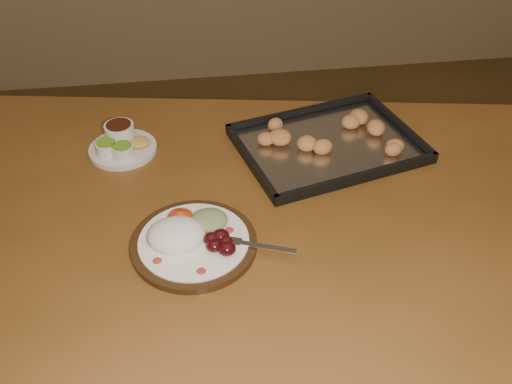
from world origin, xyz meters
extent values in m
cube|color=brown|center=(-0.24, 0.01, 0.73)|extent=(1.63, 1.14, 0.04)
cylinder|color=#4E2F17|center=(-0.85, 0.50, 0.35)|extent=(0.07, 0.07, 0.71)
cylinder|color=#4E2F17|center=(0.49, 0.27, 0.35)|extent=(0.07, 0.07, 0.71)
cylinder|color=#301C0D|center=(-0.33, -0.11, 0.76)|extent=(0.25, 0.25, 0.02)
cylinder|color=white|center=(-0.33, -0.11, 0.77)|extent=(0.22, 0.22, 0.01)
ellipsoid|color=#AE2B29|center=(-0.40, -0.15, 0.77)|extent=(0.02, 0.02, 0.00)
ellipsoid|color=#AE2B29|center=(-0.32, -0.19, 0.77)|extent=(0.02, 0.02, 0.00)
ellipsoid|color=#AE2B29|center=(-0.25, -0.09, 0.77)|extent=(0.02, 0.02, 0.00)
ellipsoid|color=#AE2B29|center=(-0.40, -0.07, 0.77)|extent=(0.02, 0.02, 0.00)
ellipsoid|color=white|center=(-0.36, -0.10, 0.78)|extent=(0.14, 0.13, 0.05)
ellipsoid|color=#42090C|center=(-0.29, -0.14, 0.78)|extent=(0.03, 0.03, 0.02)
ellipsoid|color=#42090C|center=(-0.26, -0.13, 0.78)|extent=(0.03, 0.03, 0.02)
ellipsoid|color=#42090C|center=(-0.27, -0.12, 0.78)|extent=(0.03, 0.03, 0.02)
ellipsoid|color=#42090C|center=(-0.26, -0.15, 0.78)|extent=(0.03, 0.03, 0.02)
ellipsoid|color=#42090C|center=(-0.29, -0.12, 0.78)|extent=(0.03, 0.03, 0.02)
ellipsoid|color=tan|center=(-0.29, -0.06, 0.78)|extent=(0.10, 0.09, 0.03)
cone|color=red|center=(-0.35, -0.03, 0.78)|extent=(0.07, 0.07, 0.02)
cube|color=silver|center=(-0.19, -0.15, 0.77)|extent=(0.12, 0.05, 0.00)
cube|color=silver|center=(-0.25, -0.12, 0.77)|extent=(0.04, 0.03, 0.00)
cylinder|color=silver|center=(-0.27, -0.12, 0.77)|extent=(0.03, 0.01, 0.00)
cylinder|color=silver|center=(-0.27, -0.12, 0.77)|extent=(0.03, 0.01, 0.00)
cylinder|color=silver|center=(-0.27, -0.11, 0.77)|extent=(0.03, 0.01, 0.00)
cylinder|color=silver|center=(-0.27, -0.11, 0.77)|extent=(0.03, 0.01, 0.00)
cylinder|color=silver|center=(-0.48, 0.25, 0.76)|extent=(0.16, 0.16, 0.01)
cylinder|color=silver|center=(-0.52, 0.23, 0.78)|extent=(0.05, 0.05, 0.03)
cylinder|color=#5E9C1F|center=(-0.52, 0.23, 0.79)|extent=(0.05, 0.05, 0.00)
cylinder|color=silver|center=(-0.48, 0.21, 0.78)|extent=(0.05, 0.05, 0.03)
cylinder|color=#5E9C1F|center=(-0.48, 0.21, 0.79)|extent=(0.05, 0.05, 0.00)
cylinder|color=white|center=(-0.49, 0.29, 0.78)|extent=(0.07, 0.07, 0.04)
cylinder|color=black|center=(-0.49, 0.29, 0.80)|extent=(0.06, 0.06, 0.00)
ellipsoid|color=#E8C452|center=(-0.44, 0.25, 0.77)|extent=(0.05, 0.05, 0.02)
cube|color=black|center=(0.02, 0.19, 0.75)|extent=(0.49, 0.41, 0.01)
cube|color=black|center=(-0.02, 0.34, 0.77)|extent=(0.41, 0.12, 0.02)
cube|color=black|center=(0.06, 0.05, 0.77)|extent=(0.41, 0.12, 0.02)
cube|color=black|center=(0.22, 0.25, 0.77)|extent=(0.09, 0.30, 0.02)
cube|color=black|center=(-0.18, 0.14, 0.77)|extent=(0.09, 0.30, 0.02)
cube|color=silver|center=(0.02, 0.19, 0.76)|extent=(0.45, 0.37, 0.00)
ellipsoid|color=#D38F49|center=(0.07, 0.21, 0.78)|extent=(0.05, 0.04, 0.03)
ellipsoid|color=#D38F49|center=(0.10, 0.26, 0.78)|extent=(0.06, 0.06, 0.03)
ellipsoid|color=#D38F49|center=(0.02, 0.29, 0.78)|extent=(0.06, 0.06, 0.03)
ellipsoid|color=#D38F49|center=(-0.03, 0.23, 0.78)|extent=(0.06, 0.06, 0.03)
ellipsoid|color=#D38F49|center=(-0.06, 0.22, 0.78)|extent=(0.06, 0.06, 0.03)
ellipsoid|color=#D38F49|center=(-0.03, 0.18, 0.78)|extent=(0.05, 0.04, 0.03)
ellipsoid|color=#D38F49|center=(-0.06, 0.13, 0.78)|extent=(0.06, 0.06, 0.03)
ellipsoid|color=#D38F49|center=(0.02, 0.10, 0.78)|extent=(0.06, 0.06, 0.03)
ellipsoid|color=#D38F49|center=(0.07, 0.16, 0.78)|extent=(0.06, 0.06, 0.03)
ellipsoid|color=#D38F49|center=(0.10, 0.17, 0.78)|extent=(0.06, 0.06, 0.03)
camera|label=1|loc=(-0.31, -0.93, 1.57)|focal=40.00mm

